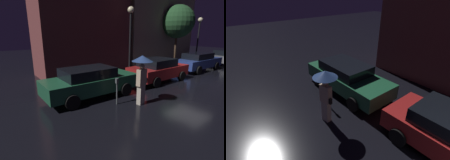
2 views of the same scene
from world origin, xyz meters
TOP-DOWN VIEW (x-y plane):
  - ground_plane at (0.00, 0.00)m, footprint 60.00×60.00m
  - building_facade_left at (-4.50, 6.50)m, footprint 6.84×3.00m
  - building_facade_right at (3.72, 6.50)m, footprint 8.72×3.00m
  - parked_car_green at (-6.81, 1.46)m, footprint 4.65×2.05m
  - parked_car_red at (-1.81, 1.40)m, footprint 4.15×2.07m
  - parked_car_blue at (3.46, 1.50)m, footprint 4.69×1.88m
  - pedestrian_with_umbrella at (-5.53, -0.70)m, footprint 0.91×0.91m
  - parking_meter at (-6.40, -0.09)m, footprint 0.12×0.10m
  - street_lamp_near at (-1.95, 3.99)m, footprint 0.46×0.46m
  - street_lamp_far at (7.78, 4.02)m, footprint 0.47×0.47m
  - street_tree at (4.31, 4.34)m, footprint 3.01×3.01m

SIDE VIEW (x-z plane):
  - ground_plane at x=0.00m, z-range 0.00..0.00m
  - parking_meter at x=-6.40m, z-range 0.15..1.33m
  - parked_car_red at x=-1.81m, z-range 0.03..1.50m
  - parked_car_green at x=-6.81m, z-range 0.04..1.51m
  - parked_car_blue at x=3.46m, z-range 0.04..1.52m
  - pedestrian_with_umbrella at x=-5.53m, z-range 0.49..2.66m
  - street_lamp_far at x=7.78m, z-range 1.05..5.64m
  - street_lamp_near at x=-1.95m, z-range 1.07..5.93m
  - building_facade_left at x=-4.50m, z-range 0.00..7.55m
  - street_tree at x=4.31m, z-range 1.27..6.85m
  - building_facade_right at x=3.72m, z-range 0.00..10.37m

